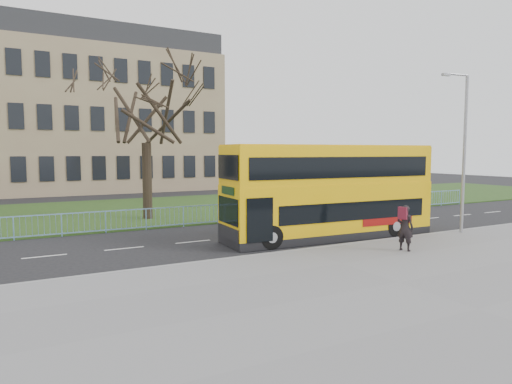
# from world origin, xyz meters

# --- Properties ---
(ground) EXTENTS (120.00, 120.00, 0.00)m
(ground) POSITION_xyz_m (0.00, 0.00, 0.00)
(ground) COLOR black
(ground) RESTS_ON ground
(pavement) EXTENTS (80.00, 10.50, 0.12)m
(pavement) POSITION_xyz_m (0.00, -6.75, 0.06)
(pavement) COLOR slate
(pavement) RESTS_ON ground
(kerb) EXTENTS (80.00, 0.20, 0.14)m
(kerb) POSITION_xyz_m (0.00, -1.55, 0.07)
(kerb) COLOR gray
(kerb) RESTS_ON ground
(grass_verge) EXTENTS (80.00, 15.40, 0.08)m
(grass_verge) POSITION_xyz_m (0.00, 14.30, 0.04)
(grass_verge) COLOR #213C16
(grass_verge) RESTS_ON ground
(guard_railing) EXTENTS (40.00, 0.12, 1.10)m
(guard_railing) POSITION_xyz_m (0.00, 6.60, 0.55)
(guard_railing) COLOR #7AAAD9
(guard_railing) RESTS_ON ground
(bare_tree) EXTENTS (7.37, 7.37, 10.53)m
(bare_tree) POSITION_xyz_m (-3.00, 10.00, 5.34)
(bare_tree) COLOR black
(bare_tree) RESTS_ON grass_verge
(civic_building) EXTENTS (30.00, 15.00, 14.00)m
(civic_building) POSITION_xyz_m (-5.00, 35.00, 7.00)
(civic_building) COLOR #8E755A
(civic_building) RESTS_ON ground
(yellow_bus) EXTENTS (10.22, 2.92, 4.24)m
(yellow_bus) POSITION_xyz_m (2.93, 0.39, 2.27)
(yellow_bus) COLOR #F5B90A
(yellow_bus) RESTS_ON ground
(pedestrian) EXTENTS (0.64, 0.77, 1.79)m
(pedestrian) POSITION_xyz_m (3.49, -3.67, 1.02)
(pedestrian) COLOR black
(pedestrian) RESTS_ON pavement
(street_lamp) EXTENTS (1.58, 0.32, 7.47)m
(street_lamp) POSITION_xyz_m (8.91, -1.99, 4.22)
(street_lamp) COLOR #92939A
(street_lamp) RESTS_ON pavement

